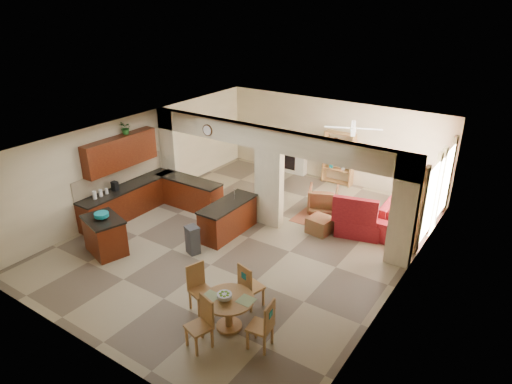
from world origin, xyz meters
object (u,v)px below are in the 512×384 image
Objects in this scene: kitchen_island at (105,235)px; dining_table at (229,308)px; armchair at (323,199)px; sofa at (408,212)px.

kitchen_island is 4.31m from dining_table.
kitchen_island is at bearing 173.02° from dining_table.
kitchen_island is at bearing 33.74° from armchair.
kitchen_island reaches higher than armchair.
sofa is at bearing 75.59° from dining_table.
sofa is at bearing 60.58° from kitchen_island.
kitchen_island is 6.22m from armchair.
armchair is (-0.78, 5.67, -0.07)m from dining_table.
sofa reaches higher than dining_table.
sofa is at bearing 170.07° from armchair.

